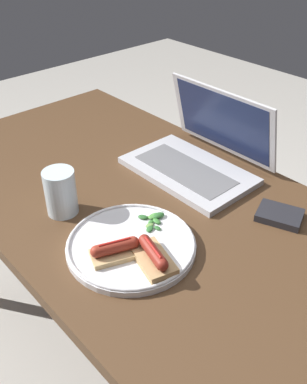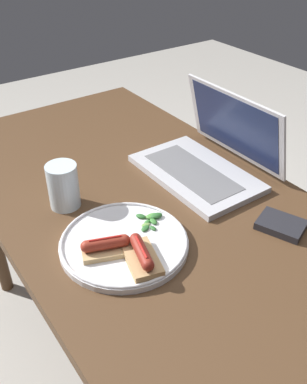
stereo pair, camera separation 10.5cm
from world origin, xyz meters
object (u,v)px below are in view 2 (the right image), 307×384
object	(u,v)px
plate	(124,243)
drinking_glass	(63,186)
laptop	(207,159)
external_drive	(281,225)

from	to	relation	value
plate	drinking_glass	distance (m)	0.23
laptop	plate	size ratio (longest dim) A/B	1.24
plate	external_drive	distance (m)	0.38
laptop	drinking_glass	size ratio (longest dim) A/B	3.10
laptop	external_drive	bearing A→B (deg)	-4.12
external_drive	laptop	bearing A→B (deg)	154.49
plate	drinking_glass	size ratio (longest dim) A/B	2.49
laptop	drinking_glass	bearing A→B (deg)	-101.94
drinking_glass	laptop	bearing A→B (deg)	78.06
plate	external_drive	world-z (taller)	plate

